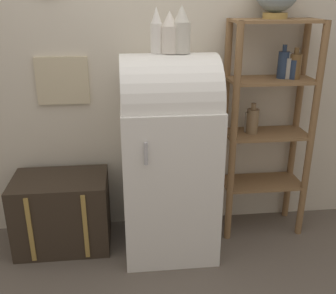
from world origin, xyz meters
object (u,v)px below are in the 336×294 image
at_px(refrigerator, 169,153).
at_px(vase_center, 170,34).
at_px(vase_right, 182,31).
at_px(suitcase_trunk, 63,212).
at_px(vase_left, 156,32).

distance_m(refrigerator, vase_center, 0.80).
bearing_deg(vase_right, suitcase_trunk, 175.36).
relative_size(refrigerator, vase_right, 4.88).
height_order(refrigerator, vase_center, vase_center).
relative_size(refrigerator, suitcase_trunk, 2.11).
distance_m(vase_center, vase_right, 0.08).
xyz_separation_m(suitcase_trunk, vase_center, (0.78, -0.07, 1.26)).
relative_size(suitcase_trunk, vase_left, 2.39).
bearing_deg(vase_left, suitcase_trunk, 175.47).
xyz_separation_m(refrigerator, vase_center, (0.01, 0.00, 0.80)).
relative_size(refrigerator, vase_left, 5.04).
bearing_deg(refrigerator, vase_center, 33.87).
distance_m(suitcase_trunk, vase_center, 1.49).
relative_size(suitcase_trunk, vase_center, 2.63).
xyz_separation_m(suitcase_trunk, vase_right, (0.86, -0.07, 1.28)).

